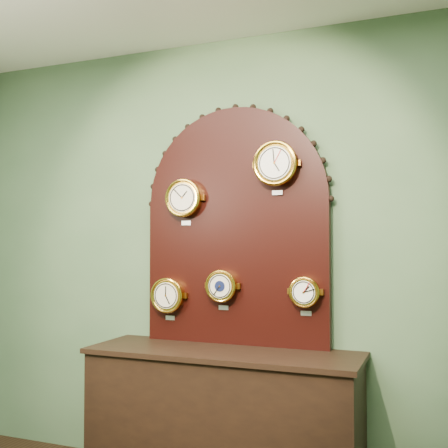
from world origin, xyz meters
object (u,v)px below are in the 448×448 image
at_px(shop_counter, 223,423).
at_px(display_board, 236,218).
at_px(roman_clock, 184,198).
at_px(arabic_clock, 276,164).
at_px(tide_clock, 305,292).
at_px(hygrometer, 168,295).
at_px(barometer, 222,286).

height_order(shop_counter, display_board, display_board).
distance_m(roman_clock, arabic_clock, 0.64).
bearing_deg(shop_counter, arabic_clock, 28.04).
bearing_deg(tide_clock, arabic_clock, -179.24).
xyz_separation_m(display_board, roman_clock, (-0.33, -0.07, 0.13)).
xyz_separation_m(display_board, arabic_clock, (0.29, -0.07, 0.32)).
distance_m(shop_counter, display_board, 1.25).
bearing_deg(arabic_clock, hygrometer, 179.91).
bearing_deg(hygrometer, arabic_clock, -0.09).
bearing_deg(arabic_clock, roman_clock, 179.94).
xyz_separation_m(shop_counter, hygrometer, (-0.44, 0.15, 0.73)).
relative_size(display_board, hygrometer, 5.47).
bearing_deg(tide_clock, hygrometer, -179.92).
bearing_deg(tide_clock, barometer, -179.92).
relative_size(roman_clock, barometer, 1.17).
xyz_separation_m(shop_counter, barometer, (-0.07, 0.15, 0.80)).
height_order(shop_counter, barometer, barometer).
bearing_deg(barometer, hygrometer, -179.93).
xyz_separation_m(arabic_clock, tide_clock, (0.17, 0.00, -0.77)).
distance_m(barometer, tide_clock, 0.53).
height_order(roman_clock, tide_clock, roman_clock).
relative_size(display_board, barometer, 5.99).
bearing_deg(shop_counter, barometer, 113.87).
bearing_deg(hygrometer, barometer, 0.07).
relative_size(shop_counter, barometer, 6.26).
relative_size(display_board, arabic_clock, 4.69).
bearing_deg(shop_counter, roman_clock, 155.16).
height_order(display_board, tide_clock, display_board).
bearing_deg(display_board, barometer, -135.80).
height_order(roman_clock, hygrometer, roman_clock).
xyz_separation_m(hygrometer, barometer, (0.38, 0.00, 0.07)).
height_order(hygrometer, tide_clock, tide_clock).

